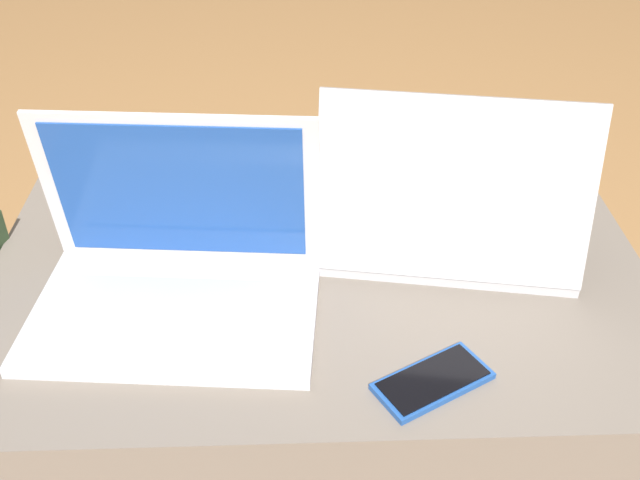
{
  "coord_description": "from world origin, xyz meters",
  "views": [
    {
      "loc": [
        -0.03,
        -0.87,
        1.08
      ],
      "look_at": [
        0.0,
        -0.07,
        0.5
      ],
      "focal_mm": 42.0,
      "sensor_mm": 36.0,
      "label": 1
    }
  ],
  "objects": [
    {
      "name": "cell_phone",
      "position": [
        0.13,
        -0.26,
        0.43
      ],
      "size": [
        0.15,
        0.12,
        0.01
      ],
      "rotation": [
        0.0,
        0.0,
        5.22
      ],
      "color": "#1E4C9E",
      "rests_on": "ottoman"
    },
    {
      "name": "laptop_near",
      "position": [
        -0.19,
        -0.1,
        0.48
      ],
      "size": [
        0.39,
        0.27,
        0.25
      ],
      "rotation": [
        0.0,
        0.0,
        -0.09
      ],
      "color": "silver",
      "rests_on": "ottoman"
    },
    {
      "name": "laptop_far",
      "position": [
        0.19,
        0.01,
        0.48
      ],
      "size": [
        0.4,
        0.31,
        0.26
      ],
      "rotation": [
        0.0,
        0.0,
        2.97
      ],
      "color": "#B7B7BC",
      "rests_on": "ottoman"
    },
    {
      "name": "ground_plane",
      "position": [
        0.0,
        0.0,
        0.0
      ],
      "size": [
        14.0,
        14.0,
        0.0
      ],
      "primitive_type": "plane",
      "color": "#9E7042"
    },
    {
      "name": "ottoman",
      "position": [
        0.0,
        0.0,
        0.21
      ],
      "size": [
        0.93,
        0.68,
        0.42
      ],
      "color": "#3D3832",
      "rests_on": "ground_plane"
    }
  ]
}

